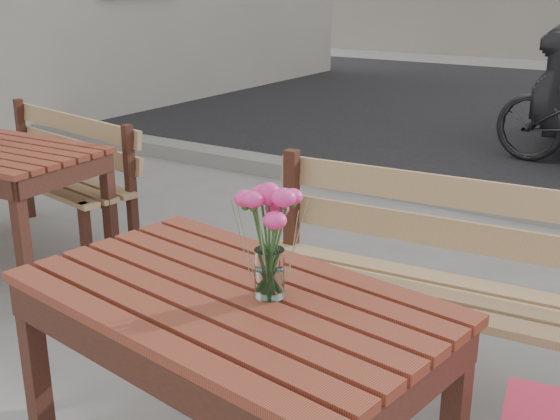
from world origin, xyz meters
name	(u,v)px	position (x,y,z in m)	size (l,w,h in m)	color
main_table	(230,332)	(-0.21, -0.20, 0.60)	(1.24, 0.83, 0.71)	#5D2618
main_bench	(440,263)	(0.04, 0.72, 0.53)	(1.44, 0.52, 0.88)	#A48355
main_vase	(269,227)	(-0.11, -0.16, 0.90)	(0.17, 0.17, 0.31)	white
second_bench	(61,163)	(-2.38, 1.07, 0.48)	(1.33, 0.61, 0.80)	#A48355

